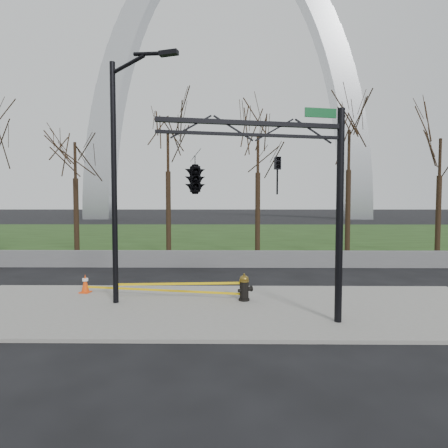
{
  "coord_description": "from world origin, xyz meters",
  "views": [
    {
      "loc": [
        0.25,
        -11.81,
        3.38
      ],
      "look_at": [
        0.09,
        2.0,
        2.65
      ],
      "focal_mm": 29.7,
      "sensor_mm": 36.0,
      "label": 1
    }
  ],
  "objects_px": {
    "fire_hydrant": "(244,288)",
    "traffic_signal_mast": "(224,175)",
    "traffic_cone": "(85,283)",
    "street_light": "(120,164)"
  },
  "relations": [
    {
      "from": "traffic_cone",
      "to": "street_light",
      "type": "xyz_separation_m",
      "value": [
        1.78,
        -1.44,
        4.25
      ]
    },
    {
      "from": "fire_hydrant",
      "to": "traffic_signal_mast",
      "type": "relative_size",
      "value": 0.15
    },
    {
      "from": "fire_hydrant",
      "to": "traffic_signal_mast",
      "type": "xyz_separation_m",
      "value": [
        -0.65,
        -2.89,
        3.62
      ]
    },
    {
      "from": "traffic_cone",
      "to": "street_light",
      "type": "height_order",
      "value": "street_light"
    },
    {
      "from": "traffic_signal_mast",
      "to": "street_light",
      "type": "bearing_deg",
      "value": 132.88
    },
    {
      "from": "traffic_signal_mast",
      "to": "traffic_cone",
      "type": "bearing_deg",
      "value": 131.83
    },
    {
      "from": "street_light",
      "to": "fire_hydrant",
      "type": "bearing_deg",
      "value": 21.55
    },
    {
      "from": "fire_hydrant",
      "to": "traffic_signal_mast",
      "type": "bearing_deg",
      "value": -126.81
    },
    {
      "from": "street_light",
      "to": "traffic_signal_mast",
      "type": "height_order",
      "value": "street_light"
    },
    {
      "from": "fire_hydrant",
      "to": "traffic_cone",
      "type": "xyz_separation_m",
      "value": [
        -5.88,
        1.06,
        -0.08
      ]
    }
  ]
}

